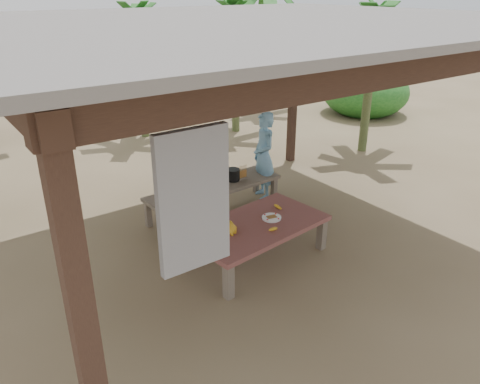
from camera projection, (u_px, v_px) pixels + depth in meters
ground at (247, 248)px, 6.33m from camera, size 80.00×80.00×0.00m
pavilion at (249, 33)px, 5.19m from camera, size 6.60×5.60×2.95m
work_table at (256, 228)px, 5.95m from camera, size 1.89×1.18×0.50m
bench at (214, 189)px, 7.18m from camera, size 2.22×0.69×0.45m
ripe_banana_bunch at (226, 227)px, 5.68m from camera, size 0.28×0.24×0.16m
plate at (272, 218)px, 6.03m from camera, size 0.25×0.25×0.04m
loose_banana_front at (273, 229)px, 5.74m from camera, size 0.16×0.07×0.04m
loose_banana_side at (278, 207)px, 6.32m from camera, size 0.07×0.15×0.04m
water_flask at (213, 215)px, 5.87m from camera, size 0.07×0.07×0.28m
green_banana_stalk at (193, 182)px, 6.88m from camera, size 0.30×0.30×0.33m
cooking_pot at (233, 175)px, 7.33m from camera, size 0.21×0.21×0.18m
skewer_rack at (243, 172)px, 7.36m from camera, size 0.18×0.09×0.24m
woman at (264, 156)px, 7.59m from camera, size 0.49×0.61×1.45m
banana_plant_ne at (235, 23)px, 10.44m from camera, size 1.80×1.80×2.98m
banana_plant_n at (137, 32)px, 10.11m from camera, size 1.80×1.80×2.83m
banana_plant_e at (375, 31)px, 9.11m from camera, size 1.80×1.80×2.94m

